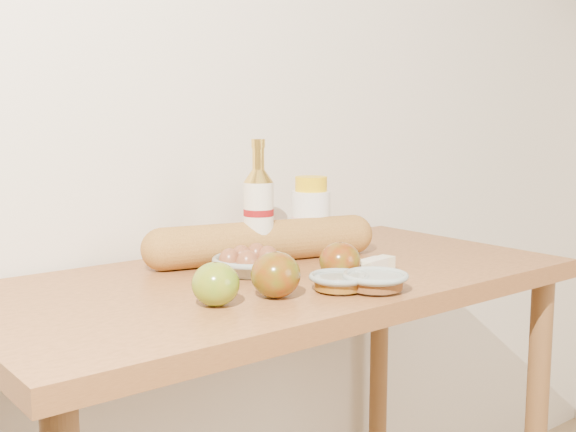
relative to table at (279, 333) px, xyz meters
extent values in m
cube|color=silver|center=(0.00, 0.33, 0.52)|extent=(3.50, 0.02, 2.60)
cube|color=#A96936|center=(0.00, 0.00, 0.10)|extent=(1.20, 0.60, 0.04)
cylinder|color=brown|center=(0.55, 0.25, -0.35)|extent=(0.05, 0.05, 0.86)
cylinder|color=silver|center=(0.03, 0.11, 0.21)|extent=(0.06, 0.06, 0.17)
cylinder|color=maroon|center=(0.03, 0.11, 0.23)|extent=(0.07, 0.07, 0.01)
cone|color=gold|center=(0.03, 0.11, 0.31)|extent=(0.06, 0.06, 0.03)
cylinder|color=gold|center=(0.03, 0.11, 0.35)|extent=(0.03, 0.03, 0.05)
cylinder|color=gold|center=(0.03, 0.11, 0.38)|extent=(0.03, 0.03, 0.02)
cylinder|color=white|center=(0.19, 0.12, 0.20)|extent=(0.12, 0.12, 0.14)
cylinder|color=beige|center=(0.19, 0.12, 0.20)|extent=(0.12, 0.12, 0.03)
cylinder|color=#EBB80C|center=(0.19, 0.12, 0.28)|extent=(0.10, 0.10, 0.03)
torus|color=gray|center=(-0.05, 0.02, 0.15)|extent=(0.19, 0.19, 0.01)
ellipsoid|color=brown|center=(-0.07, 0.00, 0.15)|extent=(0.05, 0.05, 0.06)
ellipsoid|color=brown|center=(-0.02, 0.02, 0.15)|extent=(0.05, 0.05, 0.06)
ellipsoid|color=brown|center=(-0.05, 0.05, 0.15)|extent=(0.05, 0.05, 0.06)
ellipsoid|color=brown|center=(-0.09, 0.04, 0.15)|extent=(0.05, 0.05, 0.06)
ellipsoid|color=brown|center=(-0.01, 0.06, 0.15)|extent=(0.05, 0.05, 0.06)
cylinder|color=#B78038|center=(0.05, 0.11, 0.17)|extent=(0.45, 0.19, 0.09)
sphere|color=#B78038|center=(-0.17, 0.17, 0.17)|extent=(0.11, 0.11, 0.09)
sphere|color=#B78038|center=(0.26, 0.06, 0.17)|extent=(0.11, 0.11, 0.09)
ellipsoid|color=olive|center=(-0.23, -0.13, 0.16)|extent=(0.11, 0.11, 0.07)
cylinder|color=#453017|center=(-0.23, -0.13, 0.19)|extent=(0.01, 0.01, 0.01)
ellipsoid|color=maroon|center=(-0.12, -0.15, 0.16)|extent=(0.10, 0.10, 0.08)
cylinder|color=#4A3518|center=(-0.12, -0.15, 0.20)|extent=(0.01, 0.01, 0.01)
ellipsoid|color=#8A0708|center=(0.06, -0.12, 0.16)|extent=(0.09, 0.09, 0.07)
cylinder|color=#4B3119|center=(0.06, -0.12, 0.19)|extent=(0.01, 0.01, 0.01)
torus|color=#929F99|center=(0.05, -0.22, 0.15)|extent=(0.14, 0.14, 0.01)
cylinder|color=brown|center=(0.05, -0.22, 0.14)|extent=(0.12, 0.12, 0.02)
torus|color=gray|center=(0.00, -0.18, 0.15)|extent=(0.12, 0.12, 0.01)
cylinder|color=brown|center=(0.00, -0.18, 0.14)|extent=(0.09, 0.09, 0.02)
cube|color=beige|center=(0.14, -0.13, 0.14)|extent=(0.12, 0.05, 0.03)
cube|color=beige|center=(0.14, -0.13, 0.14)|extent=(0.06, 0.04, 0.03)
camera|label=1|loc=(-0.86, -1.12, 0.45)|focal=45.00mm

